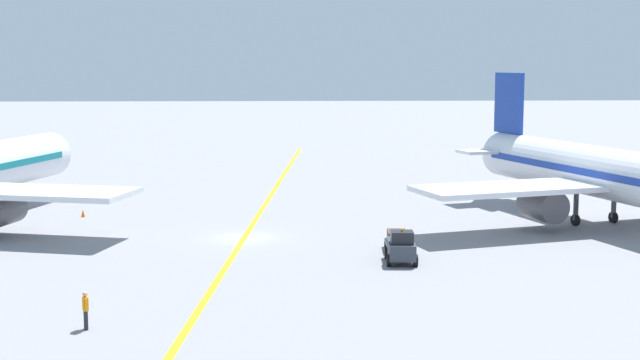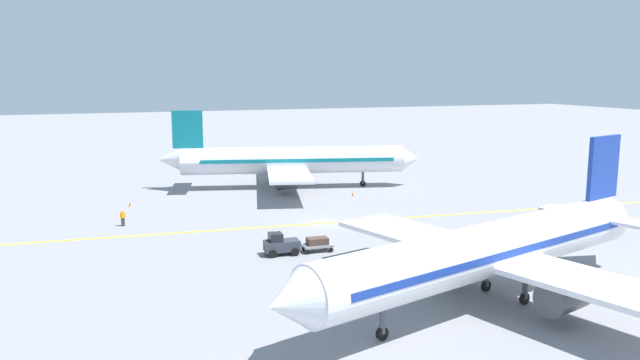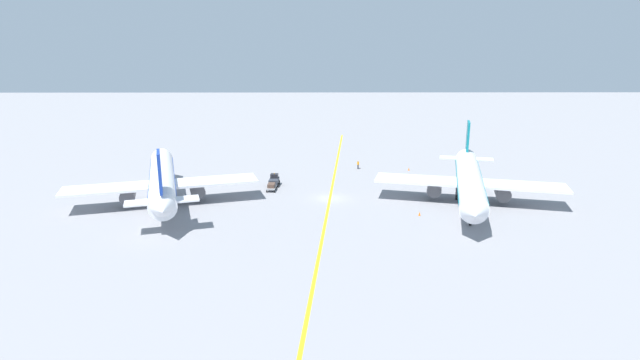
{
  "view_description": "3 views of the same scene",
  "coord_description": "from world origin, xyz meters",
  "px_view_note": "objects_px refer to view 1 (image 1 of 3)",
  "views": [
    {
      "loc": [
        2.6,
        -57.76,
        11.59
      ],
      "look_at": [
        5.05,
        0.98,
        3.69
      ],
      "focal_mm": 50.0,
      "sensor_mm": 36.0,
      "label": 1
    },
    {
      "loc": [
        59.17,
        -22.62,
        15.44
      ],
      "look_at": [
        0.97,
        -0.98,
        4.78
      ],
      "focal_mm": 35.0,
      "sensor_mm": 36.0,
      "label": 2
    },
    {
      "loc": [
        2.07,
        74.81,
        22.56
      ],
      "look_at": [
        1.58,
        3.11,
        3.79
      ],
      "focal_mm": 28.0,
      "sensor_mm": 36.0,
      "label": 3
    }
  ],
  "objects_px": {
    "baggage_tug_dark": "(401,248)",
    "baggage_cart_trailing": "(397,239)",
    "airplane_adjacent_stand": "(610,175)",
    "traffic_cone_near_nose": "(83,213)",
    "ground_crew_worker": "(86,309)"
  },
  "relations": [
    {
      "from": "ground_crew_worker",
      "to": "airplane_adjacent_stand",
      "type": "bearing_deg",
      "value": 35.53
    },
    {
      "from": "baggage_cart_trailing",
      "to": "airplane_adjacent_stand",
      "type": "bearing_deg",
      "value": 23.53
    },
    {
      "from": "airplane_adjacent_stand",
      "to": "baggage_cart_trailing",
      "type": "height_order",
      "value": "airplane_adjacent_stand"
    },
    {
      "from": "traffic_cone_near_nose",
      "to": "baggage_tug_dark",
      "type": "bearing_deg",
      "value": -36.63
    },
    {
      "from": "baggage_cart_trailing",
      "to": "traffic_cone_near_nose",
      "type": "distance_m",
      "value": 25.42
    },
    {
      "from": "baggage_tug_dark",
      "to": "traffic_cone_near_nose",
      "type": "xyz_separation_m",
      "value": [
        -21.74,
        16.16,
        -0.63
      ]
    },
    {
      "from": "airplane_adjacent_stand",
      "to": "baggage_cart_trailing",
      "type": "xyz_separation_m",
      "value": [
        -15.7,
        -6.83,
        -2.95
      ]
    },
    {
      "from": "ground_crew_worker",
      "to": "traffic_cone_near_nose",
      "type": "xyz_separation_m",
      "value": [
        -6.36,
        28.35,
        -0.63
      ]
    },
    {
      "from": "baggage_cart_trailing",
      "to": "baggage_tug_dark",
      "type": "bearing_deg",
      "value": -93.01
    },
    {
      "from": "baggage_tug_dark",
      "to": "baggage_cart_trailing",
      "type": "xyz_separation_m",
      "value": [
        0.17,
        3.29,
        -0.14
      ]
    },
    {
      "from": "airplane_adjacent_stand",
      "to": "traffic_cone_near_nose",
      "type": "height_order",
      "value": "airplane_adjacent_stand"
    },
    {
      "from": "airplane_adjacent_stand",
      "to": "baggage_cart_trailing",
      "type": "relative_size",
      "value": 13.04
    },
    {
      "from": "baggage_cart_trailing",
      "to": "ground_crew_worker",
      "type": "distance_m",
      "value": 21.94
    },
    {
      "from": "baggage_tug_dark",
      "to": "ground_crew_worker",
      "type": "relative_size",
      "value": 1.83
    },
    {
      "from": "baggage_tug_dark",
      "to": "baggage_cart_trailing",
      "type": "height_order",
      "value": "baggage_tug_dark"
    }
  ]
}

